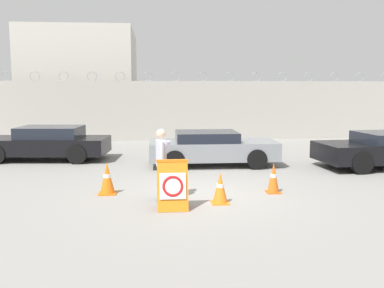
% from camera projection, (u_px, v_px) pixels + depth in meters
% --- Properties ---
extents(ground_plane, '(90.00, 90.00, 0.00)m').
position_uv_depth(ground_plane, '(199.00, 195.00, 10.50)').
color(ground_plane, gray).
extents(perimeter_wall, '(36.00, 0.30, 3.38)m').
position_uv_depth(perimeter_wall, '(176.00, 110.00, 21.31)').
color(perimeter_wall, '#ADA8A0').
rests_on(perimeter_wall, ground_plane).
extents(building_block, '(6.15, 7.06, 5.94)m').
position_uv_depth(building_block, '(83.00, 81.00, 25.90)').
color(building_block, beige).
rests_on(building_block, ground_plane).
extents(barricade_sign, '(0.70, 0.64, 1.08)m').
position_uv_depth(barricade_sign, '(172.00, 185.00, 9.23)').
color(barricade_sign, orange).
rests_on(barricade_sign, ground_plane).
extents(security_guard, '(0.37, 0.62, 1.67)m').
position_uv_depth(security_guard, '(161.00, 161.00, 9.92)').
color(security_guard, '#232838').
rests_on(security_guard, ground_plane).
extents(traffic_cone_near, '(0.40, 0.40, 0.71)m').
position_uv_depth(traffic_cone_near, '(220.00, 188.00, 9.70)').
color(traffic_cone_near, orange).
rests_on(traffic_cone_near, ground_plane).
extents(traffic_cone_mid, '(0.43, 0.43, 0.79)m').
position_uv_depth(traffic_cone_mid, '(107.00, 178.00, 10.55)').
color(traffic_cone_mid, orange).
rests_on(traffic_cone_mid, ground_plane).
extents(traffic_cone_far, '(0.34, 0.34, 0.76)m').
position_uv_depth(traffic_cone_far, '(273.00, 178.00, 10.67)').
color(traffic_cone_far, orange).
rests_on(traffic_cone_far, ground_plane).
extents(parked_car_front_coupe, '(4.64, 2.21, 1.22)m').
position_uv_depth(parked_car_front_coupe, '(46.00, 143.00, 15.48)').
color(parked_car_front_coupe, black).
rests_on(parked_car_front_coupe, ground_plane).
extents(parked_car_rear_sedan, '(4.26, 1.95, 1.15)m').
position_uv_depth(parked_car_rear_sedan, '(212.00, 148.00, 14.43)').
color(parked_car_rear_sedan, black).
rests_on(parked_car_rear_sedan, ground_plane).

